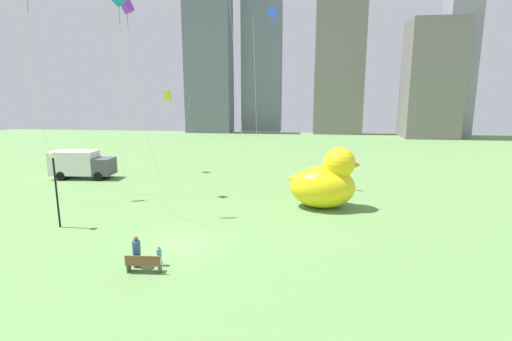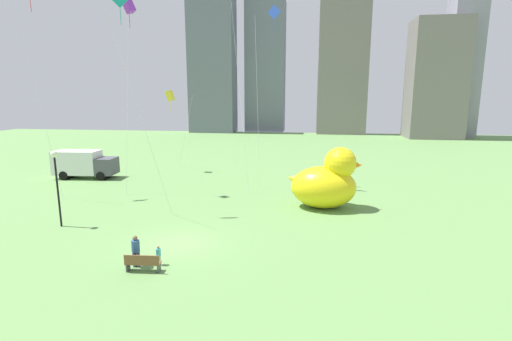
{
  "view_description": "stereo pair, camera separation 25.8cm",
  "coord_description": "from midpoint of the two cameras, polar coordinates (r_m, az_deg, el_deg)",
  "views": [
    {
      "loc": [
        6.97,
        -19.4,
        8.2
      ],
      "look_at": [
        4.06,
        2.35,
        3.9
      ],
      "focal_mm": 26.2,
      "sensor_mm": 36.0,
      "label": 1
    },
    {
      "loc": [
        7.22,
        -19.37,
        8.2
      ],
      "look_at": [
        4.06,
        2.35,
        3.9
      ],
      "focal_mm": 26.2,
      "sensor_mm": 36.0,
      "label": 2
    }
  ],
  "objects": [
    {
      "name": "giant_inflatable_duck",
      "position": [
        28.48,
        10.27,
        -1.73
      ],
      "size": [
        5.59,
        3.59,
        4.63
      ],
      "color": "yellow",
      "rests_on": "ground"
    },
    {
      "name": "lamppost",
      "position": [
        26.61,
        -28.66,
        -0.19
      ],
      "size": [
        0.43,
        0.43,
        4.94
      ],
      "color": "black",
      "rests_on": "ground"
    },
    {
      "name": "kite_blue",
      "position": [
        35.86,
        2.0,
        21.61
      ],
      "size": [
        2.5,
        2.91,
        16.3
      ],
      "color": "silver",
      "rests_on": "ground"
    },
    {
      "name": "person_adult",
      "position": [
        19.51,
        -18.15,
        -11.51
      ],
      "size": [
        0.39,
        0.39,
        1.61
      ],
      "color": "#38476B",
      "rests_on": "ground"
    },
    {
      "name": "park_bench",
      "position": [
        19.03,
        -17.18,
        -13.38
      ],
      "size": [
        1.71,
        0.59,
        0.9
      ],
      "color": "brown",
      "rests_on": "ground"
    },
    {
      "name": "person_child",
      "position": [
        19.55,
        -14.93,
        -12.33
      ],
      "size": [
        0.25,
        0.25,
        1.01
      ],
      "color": "silver",
      "rests_on": "ground"
    },
    {
      "name": "kite_red",
      "position": [
        35.59,
        -31.75,
        21.14
      ],
      "size": [
        1.91,
        1.79,
        16.98
      ],
      "color": "silver",
      "rests_on": "ground"
    },
    {
      "name": "ground_plane",
      "position": [
        22.21,
        -11.81,
        -10.83
      ],
      "size": [
        140.0,
        140.0,
        0.0
      ],
      "primitive_type": "plane",
      "color": "#64914F"
    },
    {
      "name": "kite_teal",
      "position": [
        27.67,
        -20.29,
        22.02
      ],
      "size": [
        3.46,
        3.1,
        15.2
      ],
      "color": "silver",
      "rests_on": "ground"
    },
    {
      "name": "city_skyline",
      "position": [
        87.98,
        10.62,
        15.76
      ],
      "size": [
        62.3,
        18.35,
        38.61
      ],
      "color": "slate",
      "rests_on": "ground"
    },
    {
      "name": "box_truck",
      "position": [
        42.26,
        -25.28,
        0.82
      ],
      "size": [
        6.34,
        2.85,
        2.85
      ],
      "color": "white",
      "rests_on": "ground"
    },
    {
      "name": "kite_purple",
      "position": [
        33.8,
        -19.37,
        22.52
      ],
      "size": [
        1.6,
        1.55,
        16.04
      ],
      "color": "silver",
      "rests_on": "ground"
    },
    {
      "name": "kite_yellow",
      "position": [
        42.54,
        -13.5,
        11.0
      ],
      "size": [
        2.95,
        2.89,
        9.05
      ],
      "color": "silver",
      "rests_on": "ground"
    }
  ]
}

